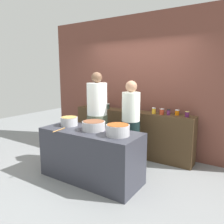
{
  "coord_description": "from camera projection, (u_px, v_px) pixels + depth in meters",
  "views": [
    {
      "loc": [
        2.18,
        -3.03,
        1.78
      ],
      "look_at": [
        0.0,
        0.35,
        1.05
      ],
      "focal_mm": 35.32,
      "sensor_mm": 36.0,
      "label": 1
    }
  ],
  "objects": [
    {
      "name": "cook_with_tongs",
      "position": [
        97.0,
        124.0,
        4.23
      ],
      "size": [
        0.4,
        0.4,
        1.78
      ],
      "color": "#505944",
      "rests_on": "ground"
    },
    {
      "name": "cooking_pot_left",
      "position": [
        69.0,
        121.0,
        3.9
      ],
      "size": [
        0.3,
        0.3,
        0.16
      ],
      "color": "#B7B7BC",
      "rests_on": "prep_table"
    },
    {
      "name": "ground",
      "position": [
        102.0,
        172.0,
        3.99
      ],
      "size": [
        12.0,
        12.0,
        0.0
      ],
      "primitive_type": "plane",
      "color": "gray"
    },
    {
      "name": "preserve_jar_1",
      "position": [
        103.0,
        105.0,
        5.06
      ],
      "size": [
        0.09,
        0.09,
        0.13
      ],
      "color": "#B43016",
      "rests_on": "display_shelf"
    },
    {
      "name": "preserve_jar_9",
      "position": [
        187.0,
        114.0,
        4.07
      ],
      "size": [
        0.08,
        0.08,
        0.11
      ],
      "color": "#521847",
      "rests_on": "display_shelf"
    },
    {
      "name": "preserve_jar_4",
      "position": [
        126.0,
        108.0,
        4.72
      ],
      "size": [
        0.07,
        0.07,
        0.14
      ],
      "color": "orange",
      "rests_on": "display_shelf"
    },
    {
      "name": "cook_in_cap",
      "position": [
        131.0,
        128.0,
        4.16
      ],
      "size": [
        0.35,
        0.35,
        1.63
      ],
      "color": "black",
      "rests_on": "ground"
    },
    {
      "name": "storefront_wall",
      "position": [
        139.0,
        85.0,
        4.92
      ],
      "size": [
        4.8,
        0.12,
        3.0
      ],
      "primitive_type": "cube",
      "color": "brown",
      "rests_on": "ground"
    },
    {
      "name": "preserve_jar_7",
      "position": [
        169.0,
        112.0,
        4.26
      ],
      "size": [
        0.07,
        0.07,
        0.11
      ],
      "color": "#582053",
      "rests_on": "display_shelf"
    },
    {
      "name": "preserve_jar_8",
      "position": [
        177.0,
        112.0,
        4.24
      ],
      "size": [
        0.09,
        0.09,
        0.11
      ],
      "color": "#D86209",
      "rests_on": "display_shelf"
    },
    {
      "name": "cooking_pot_right",
      "position": [
        118.0,
        130.0,
        3.28
      ],
      "size": [
        0.36,
        0.36,
        0.17
      ],
      "color": "#B7B7BC",
      "rests_on": "prep_table"
    },
    {
      "name": "preserve_jar_3",
      "position": [
        124.0,
        107.0,
        4.88
      ],
      "size": [
        0.09,
        0.09,
        0.1
      ],
      "color": "red",
      "rests_on": "display_shelf"
    },
    {
      "name": "wooden_spoon",
      "position": [
        59.0,
        130.0,
        3.58
      ],
      "size": [
        0.05,
        0.29,
        0.02
      ],
      "primitive_type": "cylinder",
      "rotation": [
        1.57,
        0.0,
        3.25
      ],
      "color": "#9E703D",
      "rests_on": "prep_table"
    },
    {
      "name": "cooking_pot_center",
      "position": [
        94.0,
        126.0,
        3.59
      ],
      "size": [
        0.38,
        0.38,
        0.15
      ],
      "color": "#B7B7BC",
      "rests_on": "prep_table"
    },
    {
      "name": "prep_table",
      "position": [
        91.0,
        155.0,
        3.67
      ],
      "size": [
        1.7,
        0.7,
        0.84
      ],
      "primitive_type": "cube",
      "color": "#31323B",
      "rests_on": "ground"
    },
    {
      "name": "preserve_jar_6",
      "position": [
        162.0,
        112.0,
        4.31
      ],
      "size": [
        0.09,
        0.09,
        0.12
      ],
      "color": "#BD3B20",
      "rests_on": "display_shelf"
    },
    {
      "name": "preserve_jar_5",
      "position": [
        154.0,
        111.0,
        4.41
      ],
      "size": [
        0.08,
        0.08,
        0.12
      ],
      "color": "yellow",
      "rests_on": "display_shelf"
    },
    {
      "name": "preserve_jar_2",
      "position": [
        108.0,
        106.0,
        4.96
      ],
      "size": [
        0.08,
        0.08,
        0.12
      ],
      "color": "#334539",
      "rests_on": "display_shelf"
    },
    {
      "name": "preserve_jar_0",
      "position": [
        89.0,
        104.0,
        5.25
      ],
      "size": [
        0.07,
        0.07,
        0.14
      ],
      "color": "yellow",
      "rests_on": "display_shelf"
    },
    {
      "name": "display_shelf",
      "position": [
        131.0,
        132.0,
        4.81
      ],
      "size": [
        2.7,
        0.36,
        0.96
      ],
      "primitive_type": "cube",
      "color": "#44311C",
      "rests_on": "ground"
    }
  ]
}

